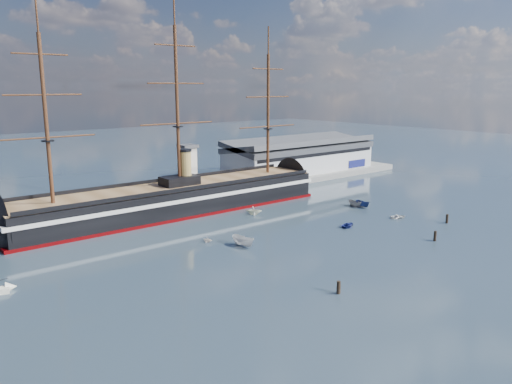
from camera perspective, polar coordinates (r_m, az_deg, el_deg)
ground at (r=128.72m, az=-0.96°, el=-3.49°), size 600.00×600.00×0.00m
quay at (r=162.79m, az=-6.12°, el=-0.26°), size 180.00×18.00×2.00m
warehouse at (r=194.36m, az=5.07°, el=4.15°), size 63.00×21.00×11.60m
quay_tower at (r=154.80m, az=-7.74°, el=2.74°), size 5.00×5.00×15.00m
warship at (r=137.58m, az=-9.99°, el=-0.92°), size 112.94×16.91×53.94m
motorboat_a at (r=109.82m, az=-1.45°, el=-6.24°), size 7.53×3.40×2.92m
motorboat_b at (r=126.83m, az=10.50°, el=-3.93°), size 1.84×3.15×1.38m
motorboat_c at (r=147.98m, az=11.23°, el=-1.66°), size 6.12×2.98×2.35m
motorboat_d at (r=136.63m, az=-0.23°, el=-2.57°), size 6.79×6.95×2.49m
motorboat_e at (r=137.99m, az=15.95°, el=-2.89°), size 2.18×2.83×1.23m
motorboat_f at (r=147.97m, az=12.08°, el=-1.70°), size 6.16×2.74×2.39m
motorboat_g at (r=113.40m, az=-5.56°, el=-5.70°), size 3.95×3.00×1.33m
piling_near_left at (r=87.15m, az=9.38°, el=-11.39°), size 0.64×0.64×2.94m
piling_near_right at (r=120.63m, az=19.74°, el=-5.28°), size 0.64×0.64×3.04m
piling_far_right at (r=136.99m, az=20.96°, el=-3.34°), size 0.64×0.64×3.06m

